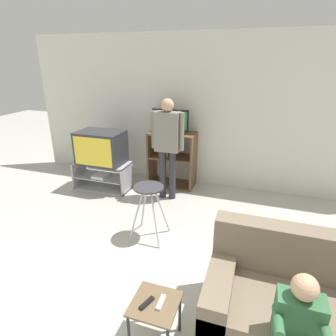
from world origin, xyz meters
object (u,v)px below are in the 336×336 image
media_shelf (172,159)px  tv_stand (103,175)px  snack_table (155,309)px  person_seated_child (298,333)px  remote_control_black (147,303)px  remote_control_white (161,302)px  television_main (101,148)px  folding_stool (149,196)px  couch (307,309)px  person_standing_adult (167,140)px  television_flat (170,122)px

media_shelf → tv_stand: bearing=-155.3°
snack_table → person_seated_child: bearing=-2.4°
remote_control_black → remote_control_white: size_ratio=1.00×
media_shelf → person_seated_child: media_shelf is taller
media_shelf → remote_control_black: (0.77, -3.02, -0.07)m
remote_control_black → remote_control_white: 0.11m
remote_control_white → television_main: bearing=128.0°
folding_stool → couch: bearing=-27.1°
television_main → couch: (3.07, -2.00, -0.48)m
television_main → snack_table: television_main is taller
television_main → snack_table: size_ratio=1.84×
tv_stand → remote_control_black: tv_stand is taller
person_standing_adult → media_shelf: bearing=99.5°
television_flat → person_standing_adult: bearing=-76.5°
remote_control_black → couch: (1.20, 0.49, -0.14)m
media_shelf → person_standing_adult: size_ratio=0.60×
television_main → person_standing_adult: person_standing_adult is taller
television_main → remote_control_black: 3.13m
media_shelf → snack_table: size_ratio=2.35×
folding_stool → remote_control_black: folding_stool is taller
couch → tv_stand: bearing=146.9°
media_shelf → couch: (1.97, -2.54, -0.22)m
television_flat → folding_stool: bearing=-81.0°
snack_table → tv_stand: bearing=128.3°
television_flat → person_seated_child: 3.60m
couch → person_standing_adult: (-1.88, 2.02, 0.71)m
television_main → remote_control_black: bearing=-53.1°
television_flat → snack_table: 3.21m
television_main → folding_stool: 1.74m
snack_table → remote_control_black: (-0.05, -0.03, 0.08)m
snack_table → person_seated_child: 1.02m
couch → person_seated_child: size_ratio=1.75×
media_shelf → remote_control_white: size_ratio=6.82×
snack_table → person_standing_adult: bearing=106.5°
television_main → folding_stool: size_ratio=1.06×
remote_control_black → person_standing_adult: bearing=125.6°
television_flat → remote_control_black: (0.80, -3.02, -0.74)m
television_flat → remote_control_black: bearing=-75.1°
person_standing_adult → television_flat: bearing=103.5°
tv_stand → media_shelf: size_ratio=1.01×
tv_stand → remote_control_black: (1.90, -2.50, 0.19)m
tv_stand → remote_control_black: bearing=-52.9°
folding_stool → snack_table: bearing=-66.1°
media_shelf → folding_stool: bearing=-82.3°
snack_table → remote_control_white: size_ratio=2.91×
television_main → media_shelf: television_main is taller
folding_stool → person_standing_adult: bearing=96.9°
television_main → person_seated_child: 3.85m
remote_control_black → person_seated_child: (1.05, -0.01, 0.12)m
television_main → couch: bearing=-33.1°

